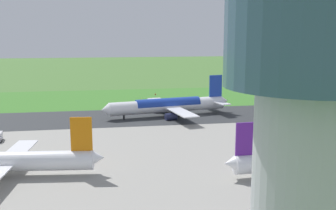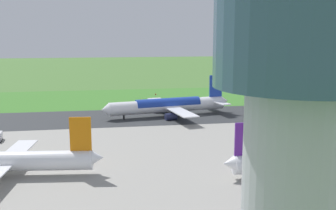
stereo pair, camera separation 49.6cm
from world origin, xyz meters
name	(u,v)px [view 1 (the left image)]	position (x,y,z in m)	size (l,w,h in m)	color
ground_plane	(200,115)	(0.00, 0.00, 0.00)	(800.00, 800.00, 0.00)	#477233
runway_asphalt	(200,115)	(0.00, 0.00, 0.03)	(600.00, 33.43, 0.06)	#2D3033
apron_concrete	(270,171)	(0.00, 68.47, 0.03)	(440.00, 110.00, 0.05)	gray
grass_verge_foreground	(181,99)	(0.00, -39.39, 0.02)	(600.00, 80.00, 0.04)	#3C782B
airliner_main	(169,105)	(13.12, -0.07, 4.35)	(53.91, 44.36, 15.88)	white
airliner_parked_mid	(314,159)	(-9.50, 72.00, 3.64)	(45.62, 37.28, 13.32)	white
airliner_parked_far	(2,161)	(62.94, 61.93, 3.82)	(47.94, 39.31, 13.99)	white
no_stopping_sign	(155,96)	(12.84, -42.31, 1.61)	(0.60, 0.10, 2.72)	slate
traffic_cone_orange	(141,99)	(19.86, -42.64, 0.28)	(0.40, 0.40, 0.55)	orange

